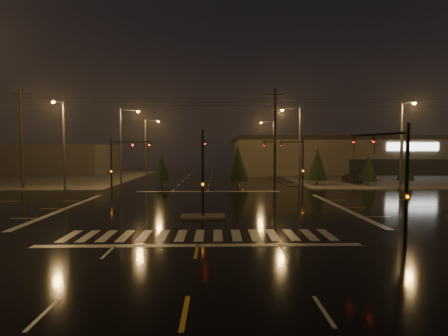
{
  "coord_description": "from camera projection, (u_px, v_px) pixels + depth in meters",
  "views": [
    {
      "loc": [
        0.89,
        -27.76,
        4.65
      ],
      "look_at": [
        1.63,
        3.78,
        3.0
      ],
      "focal_mm": 28.0,
      "sensor_mm": 36.0,
      "label": 1
    }
  ],
  "objects": [
    {
      "name": "retail_building",
      "position": [
        375.0,
        154.0,
        74.47
      ],
      "size": [
        60.2,
        28.3,
        7.2
      ],
      "color": "#6E5E4F",
      "rests_on": "ground"
    },
    {
      "name": "sidewalk_ne",
      "position": [
        389.0,
        177.0,
        58.59
      ],
      "size": [
        36.0,
        36.0,
        0.12
      ],
      "primitive_type": "cube",
      "color": "#4B4843",
      "rests_on": "ground"
    },
    {
      "name": "streetlight_6",
      "position": [
        403.0,
        140.0,
        39.32
      ],
      "size": [
        0.32,
        2.77,
        10.0
      ],
      "color": "#38383A",
      "rests_on": "ground"
    },
    {
      "name": "utility_pole_1",
      "position": [
        275.0,
        137.0,
        41.78
      ],
      "size": [
        2.2,
        0.32,
        12.0
      ],
      "color": "black",
      "rests_on": "ground"
    },
    {
      "name": "signal_mast_ne",
      "position": [
        295.0,
        158.0,
        38.08
      ],
      "size": [
        4.84,
        1.86,
        6.0
      ],
      "color": "black",
      "rests_on": "ground"
    },
    {
      "name": "streetlight_5",
      "position": [
        63.0,
        139.0,
        38.42
      ],
      "size": [
        0.32,
        2.77,
        10.0
      ],
      "color": "#38383A",
      "rests_on": "ground"
    },
    {
      "name": "sidewalk_nw",
      "position": [
        28.0,
        178.0,
        57.18
      ],
      "size": [
        36.0,
        36.0,
        0.12
      ],
      "primitive_type": "cube",
      "color": "#4B4843",
      "rests_on": "ground"
    },
    {
      "name": "conifer_0",
      "position": [
        317.0,
        164.0,
        45.54
      ],
      "size": [
        2.63,
        2.63,
        4.81
      ],
      "color": "black",
      "rests_on": "ground"
    },
    {
      "name": "signal_mast_median",
      "position": [
        203.0,
        162.0,
        24.68
      ],
      "size": [
        0.25,
        4.59,
        6.0
      ],
      "color": "black",
      "rests_on": "ground"
    },
    {
      "name": "conifer_1",
      "position": [
        369.0,
        168.0,
        44.43
      ],
      "size": [
        2.15,
        2.15,
        4.06
      ],
      "color": "black",
      "rests_on": "ground"
    },
    {
      "name": "car_parked",
      "position": [
        353.0,
        178.0,
        48.31
      ],
      "size": [
        1.74,
        4.33,
        1.47
      ],
      "primitive_type": "imported",
      "rotation": [
        0.0,
        0.0,
        0.0
      ],
      "color": "black",
      "rests_on": "ground"
    },
    {
      "name": "stop_bar_far",
      "position": [
        208.0,
        191.0,
        38.92
      ],
      "size": [
        16.0,
        0.5,
        0.01
      ],
      "primitive_type": "cube",
      "color": "beige",
      "rests_on": "ground"
    },
    {
      "name": "conifer_4",
      "position": [
        238.0,
        163.0,
        44.29
      ],
      "size": [
        2.83,
        2.83,
        5.12
      ],
      "color": "black",
      "rests_on": "ground"
    },
    {
      "name": "signal_mast_nw",
      "position": [
        120.0,
        158.0,
        37.63
      ],
      "size": [
        4.84,
        1.86,
        6.0
      ],
      "color": "black",
      "rests_on": "ground"
    },
    {
      "name": "ground",
      "position": [
        205.0,
        208.0,
        27.94
      ],
      "size": [
        140.0,
        140.0,
        0.0
      ],
      "primitive_type": "plane",
      "color": "black",
      "rests_on": "ground"
    },
    {
      "name": "parking_lot",
      "position": [
        425.0,
        178.0,
        56.72
      ],
      "size": [
        50.0,
        24.0,
        0.08
      ],
      "primitive_type": "cube",
      "color": "black",
      "rests_on": "ground"
    },
    {
      "name": "commercial_block",
      "position": [
        34.0,
        159.0,
        68.9
      ],
      "size": [
        30.0,
        18.0,
        5.6
      ],
      "primitive_type": "cube",
      "color": "#44403C",
      "rests_on": "ground"
    },
    {
      "name": "streetlight_1",
      "position": [
        123.0,
        141.0,
        45.34
      ],
      "size": [
        2.77,
        0.32,
        10.0
      ],
      "color": "#38383A",
      "rests_on": "ground"
    },
    {
      "name": "signal_mast_se",
      "position": [
        394.0,
        168.0,
        18.25
      ],
      "size": [
        1.55,
        3.87,
        6.0
      ],
      "color": "black",
      "rests_on": "ground"
    },
    {
      "name": "stop_bar_near",
      "position": [
        198.0,
        245.0,
        16.96
      ],
      "size": [
        16.0,
        0.5,
        0.01
      ],
      "primitive_type": "cube",
      "color": "beige",
      "rests_on": "ground"
    },
    {
      "name": "crosswalk",
      "position": [
        200.0,
        235.0,
        18.95
      ],
      "size": [
        15.0,
        2.6,
        0.01
      ],
      "primitive_type": "cube",
      "color": "beige",
      "rests_on": "ground"
    },
    {
      "name": "streetlight_3",
      "position": [
        298.0,
        141.0,
        43.87
      ],
      "size": [
        2.77,
        0.32,
        10.0
      ],
      "color": "#38383A",
      "rests_on": "ground"
    },
    {
      "name": "streetlight_4",
      "position": [
        272.0,
        143.0,
        63.84
      ],
      "size": [
        2.77,
        0.32,
        10.0
      ],
      "color": "#38383A",
      "rests_on": "ground"
    },
    {
      "name": "utility_pole_0",
      "position": [
        22.0,
        137.0,
        41.08
      ],
      "size": [
        2.2,
        0.32,
        12.0
      ],
      "color": "black",
      "rests_on": "ground"
    },
    {
      "name": "median_island",
      "position": [
        203.0,
        216.0,
        23.94
      ],
      "size": [
        3.0,
        1.6,
        0.15
      ],
      "primitive_type": "cube",
      "color": "#4B4843",
      "rests_on": "ground"
    },
    {
      "name": "conifer_3",
      "position": [
        162.0,
        167.0,
        45.09
      ],
      "size": [
        2.23,
        2.23,
        4.18
      ],
      "color": "black",
      "rests_on": "ground"
    },
    {
      "name": "conifer_2",
      "position": [
        406.0,
        167.0,
        45.3
      ],
      "size": [
        2.19,
        2.19,
        4.12
      ],
      "color": "black",
      "rests_on": "ground"
    },
    {
      "name": "streetlight_2",
      "position": [
        147.0,
        143.0,
        61.32
      ],
      "size": [
        2.77,
        0.32,
        10.0
      ],
      "color": "#38383A",
      "rests_on": "ground"
    }
  ]
}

